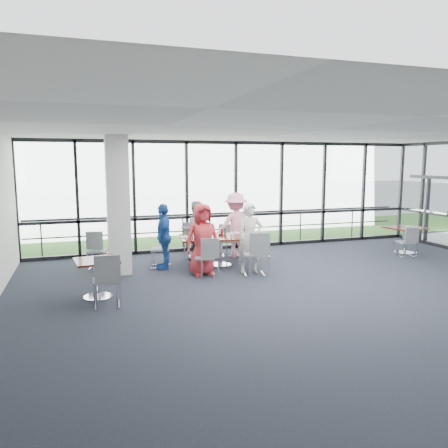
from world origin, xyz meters
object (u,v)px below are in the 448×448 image
object	(u,v)px
side_table_left	(97,266)
diner_end	(164,236)
chair_main_end	(160,249)
chair_main_fl	(196,241)
chair_spare_la	(107,281)
diner_far_right	(236,225)
chair_main_nl	(205,257)
diner_near_right	(250,238)
chair_main_fr	(229,241)
main_table	(220,241)
diner_near_left	(202,239)
chair_spare_r	(406,242)
chair_main_nr	(254,254)
side_table_right	(405,231)
chair_spare_lb	(97,251)
structural_column	(118,206)
diner_far_left	(195,230)

from	to	relation	value
side_table_left	diner_end	distance (m)	2.52
chair_main_end	chair_main_fl	bearing A→B (deg)	139.76
chair_spare_la	diner_far_right	bearing A→B (deg)	44.31
chair_main_fl	chair_spare_la	bearing A→B (deg)	72.96
chair_main_nl	diner_near_right	bearing A→B (deg)	21.02
chair_main_end	chair_spare_la	size ratio (longest dim) A/B	0.95
chair_main_fr	chair_main_end	world-z (taller)	chair_main_end
main_table	chair_main_end	size ratio (longest dim) A/B	2.33
main_table	diner_near_left	size ratio (longest dim) A/B	1.28
diner_near_left	chair_spare_r	bearing A→B (deg)	-2.81
side_table_left	chair_main_nr	distance (m)	3.58
diner_end	side_table_right	bearing A→B (deg)	93.29
diner_near_left	chair_spare_la	size ratio (longest dim) A/B	1.73
chair_spare_lb	structural_column	bearing A→B (deg)	144.69
structural_column	diner_far_right	xyz separation A→B (m)	(3.17, 0.78, -0.72)
chair_main_nl	chair_main_fl	xyz separation A→B (m)	(0.28, 1.91, 0.02)
diner_near_right	chair_main_end	world-z (taller)	diner_near_right
main_table	chair_spare_la	bearing A→B (deg)	-132.94
diner_end	chair_main_nl	bearing A→B (deg)	41.91
diner_end	chair_spare_r	distance (m)	6.63
diner_far_right	chair_main_fl	size ratio (longest dim) A/B	1.89
side_table_right	chair_main_fr	xyz separation A→B (m)	(-4.88, 1.22, -0.22)
chair_main_end	diner_end	bearing A→B (deg)	39.79
chair_spare_la	chair_spare_lb	size ratio (longest dim) A/B	1.10
main_table	chair_main_fl	bearing A→B (deg)	119.00
side_table_left	chair_main_nl	size ratio (longest dim) A/B	0.99
side_table_left	diner_near_right	xyz separation A→B (m)	(3.51, 0.89, 0.20)
diner_far_left	chair_main_fl	distance (m)	0.35
structural_column	diner_far_left	distance (m)	2.37
structural_column	main_table	distance (m)	2.66
side_table_right	chair_main_end	size ratio (longest dim) A/B	1.23
side_table_right	diner_far_left	world-z (taller)	diner_far_left
side_table_right	chair_spare_r	xyz separation A→B (m)	(-0.29, -0.38, -0.24)
diner_near_right	chair_spare_lb	distance (m)	3.75
side_table_right	diner_far_right	bearing A→B (deg)	167.92
diner_far_left	chair_spare_la	world-z (taller)	diner_far_left
side_table_left	diner_far_right	world-z (taller)	diner_far_right
side_table_left	side_table_right	xyz separation A→B (m)	(8.52, 1.53, 0.02)
side_table_right	chair_spare_r	world-z (taller)	chair_spare_r
structural_column	chair_spare_r	bearing A→B (deg)	-4.61
chair_spare_la	side_table_right	bearing A→B (deg)	17.42
structural_column	chair_main_fl	size ratio (longest dim) A/B	3.42
diner_far_right	chair_main_nr	world-z (taller)	diner_far_right
diner_far_right	diner_end	xyz separation A→B (m)	(-2.10, -0.65, -0.09)
chair_main_nl	chair_main_fr	world-z (taller)	chair_main_nl
structural_column	diner_far_right	world-z (taller)	structural_column
diner_far_left	chair_spare_lb	size ratio (longest dim) A/B	1.80
diner_end	chair_spare_lb	size ratio (longest dim) A/B	1.84
side_table_right	chair_spare_lb	size ratio (longest dim) A/B	1.29
main_table	chair_spare_la	xyz separation A→B (m)	(-2.91, -2.35, -0.15)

